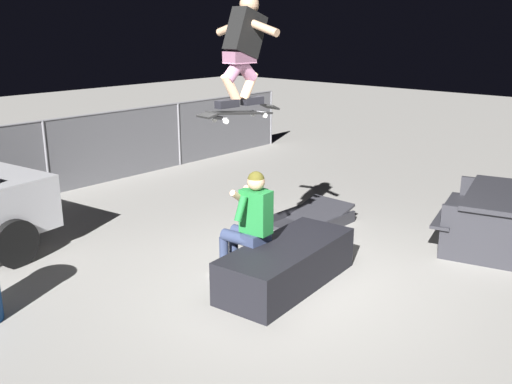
% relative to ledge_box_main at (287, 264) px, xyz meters
% --- Properties ---
extents(ground_plane, '(40.00, 40.00, 0.00)m').
position_rel_ledge_box_main_xyz_m(ground_plane, '(0.03, 0.01, -0.24)').
color(ground_plane, gray).
extents(ledge_box_main, '(1.90, 0.91, 0.49)m').
position_rel_ledge_box_main_xyz_m(ledge_box_main, '(0.00, 0.00, 0.00)').
color(ledge_box_main, black).
rests_on(ledge_box_main, ground).
extents(person_sitting_on_ledge, '(0.60, 0.77, 1.32)m').
position_rel_ledge_box_main_xyz_m(person_sitting_on_ledge, '(-0.20, 0.41, 0.49)').
color(person_sitting_on_ledge, '#2D3856').
rests_on(person_sitting_on_ledge, ground).
extents(skateboard, '(1.03, 0.27, 0.13)m').
position_rel_ledge_box_main_xyz_m(skateboard, '(-0.33, 0.40, 1.73)').
color(skateboard, black).
extents(skater_airborne, '(0.63, 0.89, 1.12)m').
position_rel_ledge_box_main_xyz_m(skater_airborne, '(-0.28, 0.40, 2.42)').
color(skater_airborne, black).
extents(kicker_ramp, '(1.20, 0.84, 0.36)m').
position_rel_ledge_box_main_xyz_m(kicker_ramp, '(1.85, 0.99, -0.18)').
color(kicker_ramp, '#28282D').
rests_on(kicker_ramp, ground).
extents(picnic_table_back, '(1.97, 1.71, 0.75)m').
position_rel_ledge_box_main_xyz_m(picnic_table_back, '(2.77, -1.31, 0.25)').
color(picnic_table_back, '#28282D').
rests_on(picnic_table_back, ground).
extents(fence_back, '(12.05, 0.05, 1.33)m').
position_rel_ledge_box_main_xyz_m(fence_back, '(0.03, 5.33, 0.46)').
color(fence_back, slate).
rests_on(fence_back, ground).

